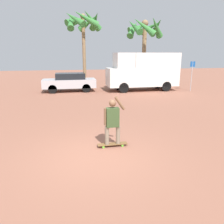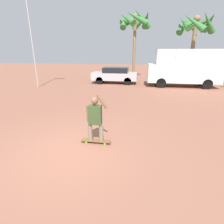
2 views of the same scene
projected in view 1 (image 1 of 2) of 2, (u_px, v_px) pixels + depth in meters
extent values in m
plane|color=#935B47|center=(97.00, 156.00, 6.66)|extent=(80.00, 80.00, 0.00)
cube|color=brown|center=(112.00, 144.00, 7.35)|extent=(1.01, 0.22, 0.02)
cylinder|color=#66C633|center=(103.00, 147.00, 7.21)|extent=(0.08, 0.03, 0.08)
cylinder|color=#66C633|center=(103.00, 145.00, 7.38)|extent=(0.08, 0.03, 0.08)
cylinder|color=#66C633|center=(122.00, 146.00, 7.34)|extent=(0.08, 0.03, 0.08)
cylinder|color=#66C633|center=(121.00, 143.00, 7.51)|extent=(0.08, 0.03, 0.08)
cylinder|color=gray|center=(107.00, 136.00, 7.23)|extent=(0.14, 0.14, 0.61)
cylinder|color=gray|center=(118.00, 135.00, 7.31)|extent=(0.14, 0.14, 0.61)
cube|color=#384C28|center=(112.00, 117.00, 7.11)|extent=(0.42, 0.22, 0.64)
sphere|color=brown|center=(113.00, 103.00, 6.99)|extent=(0.23, 0.23, 0.23)
cylinder|color=brown|center=(105.00, 117.00, 7.05)|extent=(0.09, 0.09, 0.57)
cylinder|color=brown|center=(120.00, 103.00, 7.04)|extent=(0.37, 0.09, 0.47)
cylinder|color=black|center=(124.00, 88.00, 17.71)|extent=(0.83, 0.28, 0.83)
cylinder|color=black|center=(118.00, 85.00, 19.40)|extent=(0.83, 0.28, 0.83)
cylinder|color=black|center=(166.00, 86.00, 18.45)|extent=(0.83, 0.28, 0.83)
cylinder|color=black|center=(158.00, 84.00, 20.14)|extent=(0.83, 0.28, 0.83)
cube|color=white|center=(120.00, 77.00, 18.34)|extent=(2.10, 2.07, 1.51)
cube|color=black|center=(115.00, 74.00, 18.18)|extent=(0.04, 1.76, 0.76)
cube|color=white|center=(154.00, 69.00, 18.79)|extent=(3.90, 2.07, 2.75)
cube|color=white|center=(124.00, 60.00, 18.06)|extent=(1.47, 1.90, 1.24)
cylinder|color=black|center=(53.00, 89.00, 17.37)|extent=(0.70, 0.22, 0.70)
cylinder|color=black|center=(53.00, 87.00, 18.80)|extent=(0.70, 0.22, 0.70)
cylinder|color=black|center=(86.00, 88.00, 17.91)|extent=(0.70, 0.22, 0.70)
cylinder|color=black|center=(85.00, 86.00, 19.34)|extent=(0.70, 0.22, 0.70)
cube|color=#BCBCC1|center=(69.00, 83.00, 18.27)|extent=(4.34, 1.73, 0.69)
cube|color=black|center=(70.00, 76.00, 18.14)|extent=(2.38, 1.52, 0.49)
cylinder|color=#8E704C|center=(144.00, 55.00, 22.33)|extent=(0.41, 0.41, 6.03)
sphere|color=#8E704C|center=(145.00, 23.00, 21.56)|extent=(0.66, 0.66, 0.66)
cone|color=#387F38|center=(156.00, 27.00, 21.87)|extent=(0.73, 2.47, 1.73)
cone|color=#387F38|center=(151.00, 27.00, 22.56)|extent=(2.14, 2.34, 1.50)
cone|color=#387F38|center=(139.00, 27.00, 22.71)|extent=(2.59, 1.09, 1.43)
cone|color=#387F38|center=(133.00, 29.00, 22.19)|extent=(1.94, 2.23, 2.07)
cone|color=#387F38|center=(134.00, 26.00, 21.16)|extent=(1.21, 2.53, 1.78)
cone|color=#387F38|center=(144.00, 26.00, 20.52)|extent=(2.42, 1.54, 1.99)
cone|color=#387F38|center=(156.00, 27.00, 21.05)|extent=(2.11, 2.14, 2.02)
cylinder|color=#8E704C|center=(84.00, 52.00, 21.54)|extent=(0.32, 0.32, 6.53)
sphere|color=#8E704C|center=(83.00, 16.00, 20.71)|extent=(0.52, 0.52, 0.52)
cone|color=#387F38|center=(95.00, 21.00, 21.16)|extent=(0.94, 2.41, 1.73)
cone|color=#387F38|center=(89.00, 22.00, 21.86)|extent=(2.30, 1.79, 1.83)
cone|color=#387F38|center=(80.00, 21.00, 21.82)|extent=(2.49, 1.00, 1.37)
cone|color=#387F38|center=(76.00, 20.00, 21.58)|extent=(2.40, 1.83, 1.34)
cone|color=#387F38|center=(71.00, 21.00, 20.66)|extent=(0.79, 2.25, 1.99)
cone|color=#387F38|center=(75.00, 19.00, 19.84)|extent=(2.13, 2.13, 1.69)
cone|color=#387F38|center=(86.00, 18.00, 19.73)|extent=(2.45, 0.99, 1.64)
cone|color=#387F38|center=(92.00, 20.00, 20.10)|extent=(2.18, 1.93, 1.91)
cylinder|color=#B7B7BC|center=(192.00, 76.00, 18.47)|extent=(0.06, 0.06, 2.47)
cube|color=#19519E|center=(193.00, 64.00, 18.20)|extent=(0.44, 0.02, 0.44)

